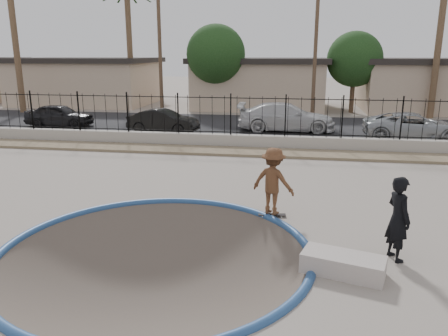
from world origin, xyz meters
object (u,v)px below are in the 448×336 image
concrete_ledge (343,264)px  car_c (286,117)px  car_b (163,121)px  skateboard (272,215)px  videographer (398,219)px  skater (273,185)px  car_d (414,126)px  car_a (59,115)px

concrete_ledge → car_c: 16.42m
car_b → skateboard: bearing=-145.3°
videographer → concrete_ledge: size_ratio=1.14×
skater → concrete_ledge: bearing=139.5°
car_b → car_d: size_ratio=0.79×
skater → skateboard: 0.85m
videographer → concrete_ledge: videographer is taller
car_b → concrete_ledge: bearing=-145.5°
skateboard → car_b: size_ratio=0.19×
videographer → car_d: (3.67, 13.88, -0.20)m
concrete_ledge → skateboard: bearing=118.2°
car_a → car_c: size_ratio=0.73×
skateboard → car_d: (6.40, 11.80, 0.66)m
skateboard → car_a: car_a is taller
car_c → car_d: (6.39, -1.60, -0.10)m
car_a → car_c: 13.34m
skater → car_b: size_ratio=0.47×
videographer → car_a: (-16.05, 14.85, -0.21)m
car_a → car_b: 6.76m
skater → skateboard: size_ratio=2.39×
skateboard → car_d: size_ratio=0.15×
concrete_ledge → car_d: 15.51m
skater → car_b: 13.54m
skater → skateboard: (0.00, 0.00, -0.85)m
concrete_ledge → car_b: size_ratio=0.42×
videographer → skater: bearing=29.8°
car_a → car_b: car_a is taller
car_a → car_d: (19.72, -0.97, 0.01)m
skater → car_a: size_ratio=0.46×
car_b → car_c: car_c is taller
car_a → car_c: bearing=-89.8°
car_c → car_b: bearing=101.1°
videographer → skateboard: bearing=29.8°
car_a → car_c: car_c is taller
concrete_ledge → car_d: size_ratio=0.33×
car_a → concrete_ledge: bearing=-139.0°
car_d → car_c: bearing=76.8°
skateboard → concrete_ledge: 3.33m
car_c → skateboard: bearing=177.6°
videographer → concrete_ledge: bearing=103.4°
skateboard → car_a: bearing=130.0°
skater → car_a: 18.45m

